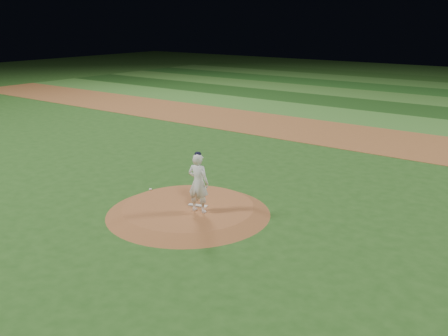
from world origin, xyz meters
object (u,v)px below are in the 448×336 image
object	(u,v)px
rosin_bag	(150,189)
pitcher_on_mound	(198,183)
pitching_rubber	(198,205)
pitchers_mound	(189,210)

from	to	relation	value
rosin_bag	pitcher_on_mound	size ratio (longest dim) A/B	0.05
pitching_rubber	pitcher_on_mound	bearing A→B (deg)	-65.64
pitchers_mound	pitching_rubber	xyz separation A→B (m)	(0.24, 0.21, 0.14)
rosin_bag	pitcher_on_mound	world-z (taller)	pitcher_on_mound
rosin_bag	pitcher_on_mound	distance (m)	2.98
pitcher_on_mound	rosin_bag	bearing A→B (deg)	168.27
pitchers_mound	rosin_bag	distance (m)	2.22
rosin_bag	pitcher_on_mound	xyz separation A→B (m)	(2.76, -0.57, 0.96)
pitchers_mound	pitching_rubber	world-z (taller)	pitching_rubber
pitching_rubber	rosin_bag	world-z (taller)	rosin_bag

